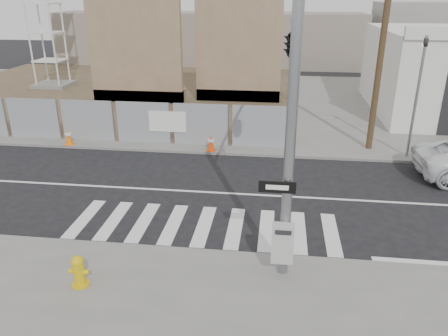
# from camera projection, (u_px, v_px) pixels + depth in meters

# --- Properties ---
(ground) EXTENTS (100.00, 100.00, 0.00)m
(ground) POSITION_uv_depth(u_px,v_px,m) (215.00, 193.00, 16.27)
(ground) COLOR black
(ground) RESTS_ON ground
(sidewalk_far) EXTENTS (50.00, 20.00, 0.12)m
(sidewalk_far) POSITION_uv_depth(u_px,v_px,m) (245.00, 102.00, 29.11)
(sidewalk_far) COLOR slate
(sidewalk_far) RESTS_ON ground
(signal_pole) EXTENTS (0.96, 5.87, 7.00)m
(signal_pole) POSITION_uv_depth(u_px,v_px,m) (291.00, 75.00, 12.30)
(signal_pole) COLOR gray
(signal_pole) RESTS_ON sidewalk_near
(far_signal_pole) EXTENTS (0.16, 0.20, 5.60)m
(far_signal_pole) POSITION_uv_depth(u_px,v_px,m) (419.00, 81.00, 18.25)
(far_signal_pole) COLOR gray
(far_signal_pole) RESTS_ON sidewalk_far
(chain_link_fence) EXTENTS (24.60, 0.04, 2.00)m
(chain_link_fence) POSITION_uv_depth(u_px,v_px,m) (30.00, 118.00, 21.60)
(chain_link_fence) COLOR gray
(chain_link_fence) RESTS_ON sidewalk_far
(concrete_wall_left) EXTENTS (6.00, 1.30, 8.00)m
(concrete_wall_left) POSITION_uv_depth(u_px,v_px,m) (136.00, 52.00, 27.83)
(concrete_wall_left) COLOR #7A6149
(concrete_wall_left) RESTS_ON sidewalk_far
(concrete_wall_right) EXTENTS (5.50, 1.30, 8.00)m
(concrete_wall_right) POSITION_uv_depth(u_px,v_px,m) (239.00, 51.00, 27.99)
(concrete_wall_right) COLOR #7A6149
(concrete_wall_right) RESTS_ON sidewalk_far
(utility_pole_right) EXTENTS (1.60, 0.28, 10.00)m
(utility_pole_right) POSITION_uv_depth(u_px,v_px,m) (383.00, 36.00, 18.60)
(utility_pole_right) COLOR #4B3B23
(utility_pole_right) RESTS_ON sidewalk_far
(fire_hydrant) EXTENTS (0.53, 0.52, 0.84)m
(fire_hydrant) POSITION_uv_depth(u_px,v_px,m) (79.00, 271.00, 10.84)
(fire_hydrant) COLOR gold
(fire_hydrant) RESTS_ON sidewalk_near
(traffic_cone_c) EXTENTS (0.52, 0.52, 0.80)m
(traffic_cone_c) POSITION_uv_depth(u_px,v_px,m) (68.00, 137.00, 20.85)
(traffic_cone_c) COLOR orange
(traffic_cone_c) RESTS_ON sidewalk_far
(traffic_cone_d) EXTENTS (0.45, 0.45, 0.76)m
(traffic_cone_d) POSITION_uv_depth(u_px,v_px,m) (211.00, 143.00, 20.06)
(traffic_cone_d) COLOR red
(traffic_cone_d) RESTS_ON sidewalk_far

